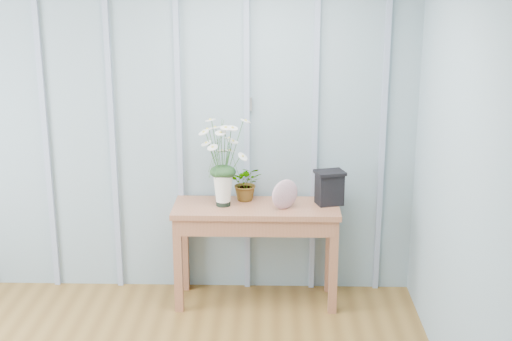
{
  "coord_description": "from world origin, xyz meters",
  "views": [
    {
      "loc": [
        0.95,
        -2.88,
        2.42
      ],
      "look_at": [
        0.82,
        1.94,
        1.03
      ],
      "focal_mm": 50.0,
      "sensor_mm": 36.0,
      "label": 1
    }
  ],
  "objects_px": {
    "sideboard": "(256,221)",
    "carved_box": "(329,187)",
    "felt_disc_vessel": "(285,194)",
    "daisy_vase": "(223,151)"
  },
  "relations": [
    {
      "from": "felt_disc_vessel",
      "to": "daisy_vase",
      "type": "bearing_deg",
      "value": 137.73
    },
    {
      "from": "sideboard",
      "to": "felt_disc_vessel",
      "type": "relative_size",
      "value": 5.5
    },
    {
      "from": "daisy_vase",
      "to": "carved_box",
      "type": "height_order",
      "value": "daisy_vase"
    },
    {
      "from": "felt_disc_vessel",
      "to": "carved_box",
      "type": "distance_m",
      "value": 0.34
    },
    {
      "from": "felt_disc_vessel",
      "to": "carved_box",
      "type": "xyz_separation_m",
      "value": [
        0.32,
        0.11,
        0.02
      ]
    },
    {
      "from": "sideboard",
      "to": "carved_box",
      "type": "height_order",
      "value": "carved_box"
    },
    {
      "from": "daisy_vase",
      "to": "felt_disc_vessel",
      "type": "xyz_separation_m",
      "value": [
        0.44,
        -0.06,
        -0.3
      ]
    },
    {
      "from": "sideboard",
      "to": "carved_box",
      "type": "relative_size",
      "value": 4.8
    },
    {
      "from": "daisy_vase",
      "to": "carved_box",
      "type": "xyz_separation_m",
      "value": [
        0.77,
        0.05,
        -0.28
      ]
    },
    {
      "from": "daisy_vase",
      "to": "felt_disc_vessel",
      "type": "bearing_deg",
      "value": -8.11
    }
  ]
}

